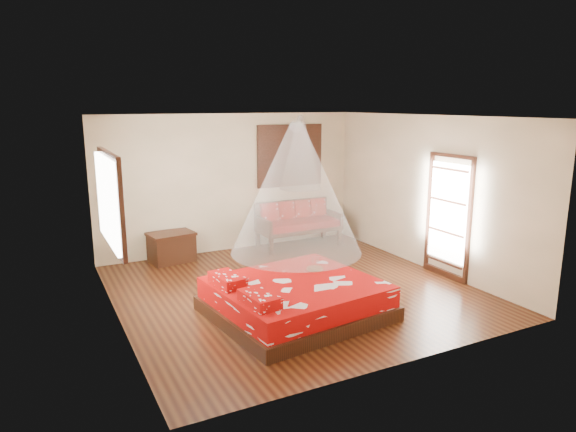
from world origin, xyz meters
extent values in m
cube|color=black|center=(0.00, 0.00, -0.01)|extent=(5.50, 5.50, 0.02)
cube|color=white|center=(0.00, 0.00, 2.81)|extent=(5.50, 5.50, 0.02)
cube|color=tan|center=(-2.76, 0.00, 1.40)|extent=(0.02, 5.50, 2.80)
cube|color=tan|center=(2.76, 0.00, 1.40)|extent=(0.02, 5.50, 2.80)
cube|color=tan|center=(0.00, 2.76, 1.40)|extent=(5.50, 0.02, 2.80)
cube|color=tan|center=(0.00, -2.76, 1.40)|extent=(5.50, 0.02, 2.80)
cube|color=black|center=(-0.44, -0.92, 0.10)|extent=(2.51, 2.32, 0.20)
cube|color=#A90605|center=(-0.44, -0.92, 0.35)|extent=(2.40, 2.21, 0.30)
cube|color=#A90605|center=(-1.25, -1.46, 0.58)|extent=(0.40, 0.63, 0.15)
cube|color=#A90605|center=(-1.35, -0.59, 0.58)|extent=(0.40, 0.63, 0.15)
cube|color=black|center=(0.52, 1.97, 0.21)|extent=(0.08, 0.08, 0.42)
cube|color=black|center=(2.16, 1.97, 0.21)|extent=(0.08, 0.08, 0.42)
cube|color=black|center=(0.52, 2.63, 0.21)|extent=(0.08, 0.08, 0.42)
cube|color=black|center=(2.16, 2.63, 0.21)|extent=(0.08, 0.08, 0.42)
cube|color=black|center=(1.34, 2.30, 0.38)|extent=(1.75, 0.78, 0.08)
cube|color=maroon|center=(1.34, 2.30, 0.49)|extent=(1.69, 0.72, 0.14)
cube|color=black|center=(1.34, 2.65, 0.67)|extent=(1.75, 0.06, 0.55)
cube|color=black|center=(0.50, 2.30, 0.54)|extent=(0.06, 0.78, 0.30)
cube|color=black|center=(2.18, 2.30, 0.54)|extent=(0.06, 0.78, 0.30)
cube|color=#A90605|center=(0.76, 2.53, 0.75)|extent=(0.37, 0.19, 0.39)
cube|color=#A90605|center=(1.15, 2.53, 0.75)|extent=(0.37, 0.19, 0.39)
cube|color=#A90605|center=(1.54, 2.53, 0.75)|extent=(0.37, 0.19, 0.39)
cube|color=#A90605|center=(1.93, 2.53, 0.75)|extent=(0.37, 0.19, 0.39)
cube|color=black|center=(-1.37, 2.45, 0.26)|extent=(0.87, 0.68, 0.52)
cube|color=black|center=(-1.37, 2.45, 0.55)|extent=(0.91, 0.72, 0.05)
cube|color=black|center=(1.34, 2.72, 1.90)|extent=(1.52, 0.06, 1.32)
cube|color=black|center=(1.34, 2.71, 1.90)|extent=(1.35, 0.04, 1.10)
cube|color=black|center=(-2.72, 0.20, 1.70)|extent=(0.08, 1.74, 1.34)
cube|color=white|center=(-2.68, 0.20, 1.70)|extent=(0.04, 1.54, 1.10)
cube|color=black|center=(2.72, -0.60, 1.05)|extent=(0.08, 1.02, 2.16)
cube|color=white|center=(2.70, -0.60, 1.15)|extent=(0.03, 0.82, 1.70)
cylinder|color=brown|center=(0.08, -0.56, 0.52)|extent=(0.26, 0.26, 0.03)
cone|color=white|center=(-0.44, -0.92, 1.85)|extent=(1.84, 1.84, 1.80)
cone|color=white|center=(1.34, 2.25, 2.00)|extent=(0.87, 0.87, 1.50)
camera|label=1|loc=(-3.70, -7.06, 3.01)|focal=32.00mm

